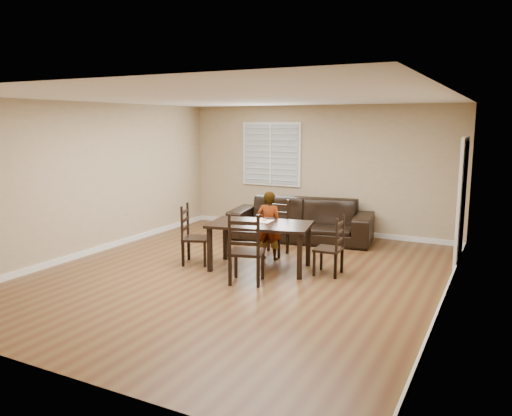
{
  "coord_description": "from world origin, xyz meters",
  "views": [
    {
      "loc": [
        3.64,
        -6.55,
        2.35
      ],
      "look_at": [
        0.08,
        0.41,
        1.0
      ],
      "focal_mm": 35.0,
      "sensor_mm": 36.0,
      "label": 1
    }
  ],
  "objects_px": {
    "chair_near": "(277,229)",
    "donut": "(264,220)",
    "child": "(269,226)",
    "sofa": "(300,220)",
    "chair_far": "(245,253)",
    "chair_left": "(189,237)",
    "dining_table": "(260,229)",
    "chair_right": "(336,249)"
  },
  "relations": [
    {
      "from": "sofa",
      "to": "chair_left",
      "type": "bearing_deg",
      "value": -121.41
    },
    {
      "from": "chair_left",
      "to": "donut",
      "type": "distance_m",
      "value": 1.3
    },
    {
      "from": "chair_left",
      "to": "child",
      "type": "xyz_separation_m",
      "value": [
        1.09,
        0.83,
        0.14
      ]
    },
    {
      "from": "chair_right",
      "to": "dining_table",
      "type": "bearing_deg",
      "value": -81.76
    },
    {
      "from": "chair_near",
      "to": "donut",
      "type": "height_order",
      "value": "chair_near"
    },
    {
      "from": "chair_near",
      "to": "child",
      "type": "height_order",
      "value": "child"
    },
    {
      "from": "child",
      "to": "sofa",
      "type": "xyz_separation_m",
      "value": [
        -0.07,
        1.61,
        -0.18
      ]
    },
    {
      "from": "dining_table",
      "to": "sofa",
      "type": "height_order",
      "value": "sofa"
    },
    {
      "from": "child",
      "to": "sofa",
      "type": "distance_m",
      "value": 1.62
    },
    {
      "from": "chair_right",
      "to": "donut",
      "type": "height_order",
      "value": "chair_right"
    },
    {
      "from": "dining_table",
      "to": "donut",
      "type": "bearing_deg",
      "value": 83.66
    },
    {
      "from": "chair_near",
      "to": "chair_far",
      "type": "bearing_deg",
      "value": -78.44
    },
    {
      "from": "chair_left",
      "to": "sofa",
      "type": "height_order",
      "value": "chair_left"
    },
    {
      "from": "child",
      "to": "donut",
      "type": "bearing_deg",
      "value": 95.54
    },
    {
      "from": "sofa",
      "to": "chair_far",
      "type": "bearing_deg",
      "value": -92.0
    },
    {
      "from": "dining_table",
      "to": "sofa",
      "type": "relative_size",
      "value": 0.62
    },
    {
      "from": "chair_far",
      "to": "sofa",
      "type": "distance_m",
      "value": 3.05
    },
    {
      "from": "chair_near",
      "to": "sofa",
      "type": "bearing_deg",
      "value": 91.32
    },
    {
      "from": "chair_far",
      "to": "chair_right",
      "type": "xyz_separation_m",
      "value": [
        1.02,
        1.06,
        -0.06
      ]
    },
    {
      "from": "donut",
      "to": "dining_table",
      "type": "bearing_deg",
      "value": -85.28
    },
    {
      "from": "sofa",
      "to": "child",
      "type": "bearing_deg",
      "value": -96.3
    },
    {
      "from": "chair_near",
      "to": "chair_far",
      "type": "relative_size",
      "value": 0.92
    },
    {
      "from": "chair_near",
      "to": "chair_right",
      "type": "relative_size",
      "value": 1.06
    },
    {
      "from": "dining_table",
      "to": "chair_near",
      "type": "xyz_separation_m",
      "value": [
        -0.17,
        1.01,
        -0.22
      ]
    },
    {
      "from": "chair_near",
      "to": "chair_left",
      "type": "relative_size",
      "value": 0.98
    },
    {
      "from": "chair_far",
      "to": "child",
      "type": "relative_size",
      "value": 0.89
    },
    {
      "from": "chair_far",
      "to": "chair_left",
      "type": "height_order",
      "value": "chair_far"
    },
    {
      "from": "sofa",
      "to": "dining_table",
      "type": "bearing_deg",
      "value": -94.02
    },
    {
      "from": "dining_table",
      "to": "chair_right",
      "type": "height_order",
      "value": "chair_right"
    },
    {
      "from": "dining_table",
      "to": "chair_far",
      "type": "distance_m",
      "value": 0.88
    },
    {
      "from": "chair_far",
      "to": "donut",
      "type": "xyz_separation_m",
      "value": [
        -0.19,
        1.02,
        0.29
      ]
    },
    {
      "from": "chair_far",
      "to": "chair_right",
      "type": "height_order",
      "value": "chair_far"
    },
    {
      "from": "chair_left",
      "to": "chair_far",
      "type": "bearing_deg",
      "value": -134.03
    },
    {
      "from": "chair_far",
      "to": "chair_left",
      "type": "bearing_deg",
      "value": -39.63
    },
    {
      "from": "dining_table",
      "to": "chair_far",
      "type": "relative_size",
      "value": 1.64
    },
    {
      "from": "chair_right",
      "to": "chair_near",
      "type": "bearing_deg",
      "value": -121.99
    },
    {
      "from": "donut",
      "to": "sofa",
      "type": "distance_m",
      "value": 2.04
    },
    {
      "from": "child",
      "to": "sofa",
      "type": "height_order",
      "value": "child"
    },
    {
      "from": "chair_left",
      "to": "donut",
      "type": "relative_size",
      "value": 10.97
    },
    {
      "from": "chair_right",
      "to": "sofa",
      "type": "xyz_separation_m",
      "value": [
        -1.38,
        1.96,
        -0.01
      ]
    },
    {
      "from": "dining_table",
      "to": "chair_left",
      "type": "relative_size",
      "value": 1.74
    },
    {
      "from": "chair_right",
      "to": "donut",
      "type": "distance_m",
      "value": 1.26
    }
  ]
}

